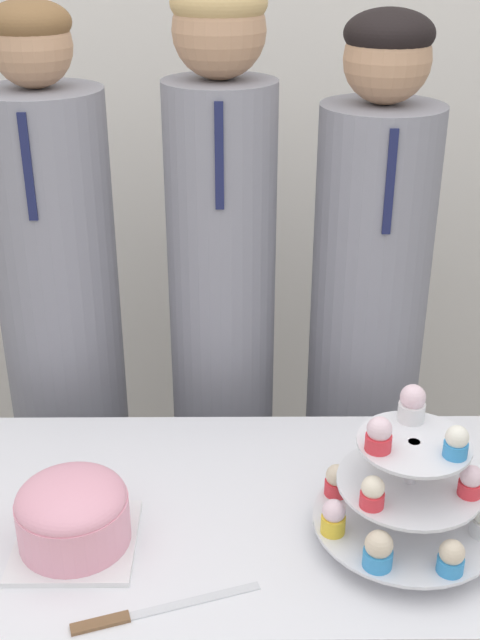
# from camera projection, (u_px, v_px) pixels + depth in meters

# --- Properties ---
(wall_back) EXTENTS (9.00, 0.06, 2.70)m
(wall_back) POSITION_uv_depth(u_px,v_px,m) (229.00, 63.00, 2.40)
(wall_back) COLOR silver
(wall_back) RESTS_ON ground_plane
(round_cake) EXTENTS (0.21, 0.21, 0.13)m
(round_cake) POSITION_uv_depth(u_px,v_px,m) (73.00, 513.00, 1.35)
(round_cake) COLOR white
(round_cake) RESTS_ON table
(cake_knife) EXTENTS (0.29, 0.11, 0.01)m
(cake_knife) POSITION_uv_depth(u_px,v_px,m) (135.00, 615.00, 1.24)
(cake_knife) COLOR silver
(cake_knife) RESTS_ON table
(cupcake_stand) EXTENTS (0.32, 0.32, 0.27)m
(cupcake_stand) POSITION_uv_depth(u_px,v_px,m) (409.00, 487.00, 1.34)
(cupcake_stand) COLOR silver
(cupcake_stand) RESTS_ON table
(student_0) EXTENTS (0.28, 0.29, 1.59)m
(student_0) POSITION_uv_depth(u_px,v_px,m) (66.00, 362.00, 1.96)
(student_0) COLOR gray
(student_0) RESTS_ON ground_plane
(student_1) EXTENTS (0.25, 0.25, 1.63)m
(student_1) POSITION_uv_depth(u_px,v_px,m) (222.00, 342.00, 1.94)
(student_1) COLOR gray
(student_1) RESTS_ON ground_plane
(student_2) EXTENTS (0.27, 0.28, 1.57)m
(student_2) POSITION_uv_depth(u_px,v_px,m) (364.00, 360.00, 1.97)
(student_2) COLOR gray
(student_2) RESTS_ON ground_plane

